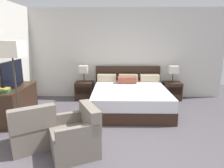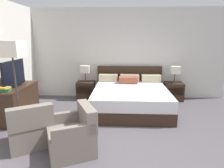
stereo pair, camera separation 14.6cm
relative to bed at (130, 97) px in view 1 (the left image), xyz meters
name	(u,v)px [view 1 (the left image)]	position (x,y,z in m)	size (l,w,h in m)	color
ground_plane	(118,161)	(-0.33, -2.28, -0.30)	(9.92, 9.92, 0.00)	#4C474C
wall_back	(117,54)	(-0.33, 1.05, 1.01)	(6.29, 0.06, 2.62)	beige
bed	(130,97)	(0.00, 0.00, 0.00)	(1.90, 2.09, 0.96)	#332116
nightstand_left	(84,90)	(-1.29, 0.76, -0.04)	(0.51, 0.40, 0.52)	#332116
nightstand_right	(172,91)	(1.29, 0.76, -0.04)	(0.51, 0.40, 0.52)	#332116
table_lamp_left	(84,69)	(-1.29, 0.76, 0.59)	(0.26, 0.26, 0.48)	#332D28
table_lamp_right	(173,70)	(1.29, 0.76, 0.59)	(0.26, 0.26, 0.48)	#332D28
dresser	(15,103)	(-2.58, -0.77, 0.08)	(0.54, 1.24, 0.74)	#332116
tv	(13,74)	(-2.58, -0.75, 0.72)	(0.18, 0.87, 0.57)	black
book_red_cover	(4,91)	(-2.57, -1.17, 0.46)	(0.21, 0.16, 0.03)	#2D7042
book_blue_cover	(4,90)	(-2.56, -1.17, 0.49)	(0.20, 0.16, 0.03)	#2D7042
book_small_top	(2,89)	(-2.59, -1.17, 0.52)	(0.24, 0.18, 0.03)	gold
armchair_by_window	(32,130)	(-1.76, -1.88, -0.01)	(0.94, 0.94, 0.76)	#70665B
armchair_companion	(76,136)	(-0.98, -2.07, -0.01)	(0.91, 0.91, 0.76)	#70665B
floor_lamp	(12,54)	(-2.22, -1.35, 1.20)	(0.38, 0.38, 1.74)	#332D28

